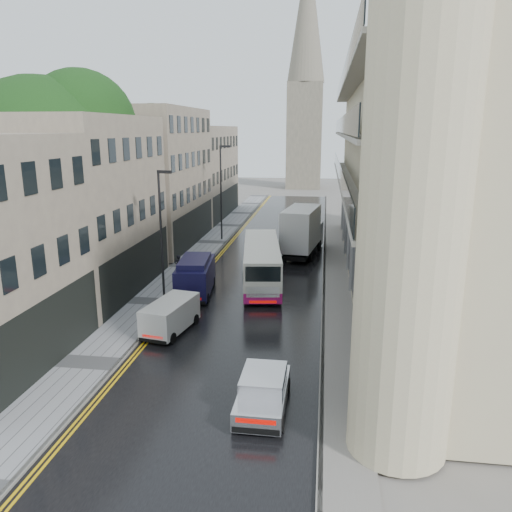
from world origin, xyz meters
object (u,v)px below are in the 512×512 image
(tree_near, at_px, (45,186))
(lamp_post_near, at_px, (161,239))
(white_van, at_px, (145,324))
(lamp_post_far, at_px, (221,194))
(pedestrian, at_px, (179,266))
(white_lorry, at_px, (285,235))
(silver_hatchback, at_px, (235,409))
(tree_far, at_px, (131,178))
(navy_van, at_px, (176,283))
(cream_bus, at_px, (245,275))

(tree_near, height_order, lamp_post_near, tree_near)
(white_van, bearing_deg, lamp_post_far, 102.82)
(pedestrian, relative_size, lamp_post_near, 0.20)
(lamp_post_near, distance_m, lamp_post_far, 17.92)
(white_lorry, xyz_separation_m, lamp_post_near, (-6.38, -11.61, 2.00))
(pedestrian, bearing_deg, silver_hatchback, 94.22)
(white_van, bearing_deg, lamp_post_near, 108.44)
(pedestrian, bearing_deg, white_lorry, -156.04)
(tree_near, relative_size, tree_far, 1.11)
(pedestrian, distance_m, lamp_post_near, 6.16)
(white_van, relative_size, navy_van, 0.77)
(navy_van, distance_m, pedestrian, 5.23)
(cream_bus, distance_m, white_lorry, 9.72)
(tree_far, distance_m, navy_van, 16.50)
(lamp_post_near, bearing_deg, tree_near, -175.76)
(silver_hatchback, bearing_deg, white_lorry, 90.74)
(pedestrian, height_order, lamp_post_near, lamp_post_near)
(tree_far, height_order, silver_hatchback, tree_far)
(silver_hatchback, xyz_separation_m, white_van, (-5.86, 6.91, 0.11))
(tree_far, xyz_separation_m, silver_hatchback, (13.76, -26.04, -5.46))
(tree_near, distance_m, lamp_post_far, 18.74)
(silver_hatchback, relative_size, pedestrian, 2.48)
(tree_far, bearing_deg, silver_hatchback, -62.15)
(tree_near, height_order, pedestrian, tree_near)
(navy_van, bearing_deg, white_van, -96.09)
(white_lorry, bearing_deg, pedestrian, -129.41)
(cream_bus, height_order, lamp_post_near, lamp_post_near)
(pedestrian, distance_m, lamp_post_far, 13.15)
(tree_near, height_order, lamp_post_far, tree_near)
(tree_far, bearing_deg, pedestrian, -52.65)
(tree_near, bearing_deg, silver_hatchback, -42.85)
(lamp_post_far, bearing_deg, pedestrian, -94.56)
(cream_bus, bearing_deg, pedestrian, 140.65)
(silver_hatchback, height_order, white_van, white_van)
(cream_bus, height_order, white_lorry, white_lorry)
(white_lorry, relative_size, white_van, 2.05)
(tree_far, xyz_separation_m, white_lorry, (13.55, -2.24, -4.17))
(pedestrian, bearing_deg, tree_near, 14.61)
(cream_bus, xyz_separation_m, lamp_post_near, (-4.66, -2.06, 2.66))
(navy_van, bearing_deg, cream_bus, 18.80)
(tree_near, relative_size, navy_van, 2.81)
(silver_hatchback, xyz_separation_m, lamp_post_near, (-6.58, 12.20, 3.30))
(white_van, xyz_separation_m, lamp_post_far, (-0.87, 23.19, 3.59))
(cream_bus, relative_size, lamp_post_far, 1.16)
(white_lorry, height_order, lamp_post_near, lamp_post_near)
(cream_bus, bearing_deg, lamp_post_far, 98.75)
(white_van, relative_size, lamp_post_near, 0.48)
(navy_van, xyz_separation_m, lamp_post_far, (-0.87, 17.69, 3.19))
(tree_far, relative_size, cream_bus, 1.23)
(silver_hatchback, relative_size, lamp_post_far, 0.46)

